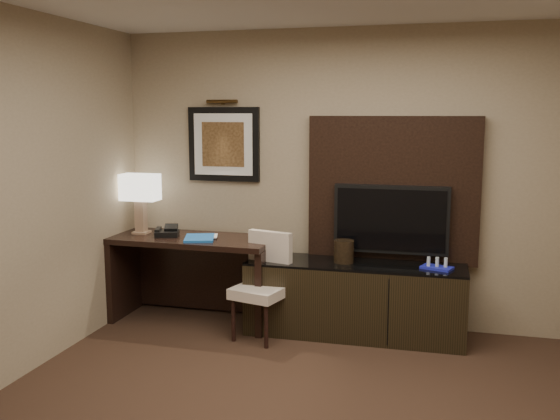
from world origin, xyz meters
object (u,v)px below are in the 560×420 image
(desk_phone, at_px, (167,231))
(credenza, at_px, (354,299))
(desk, at_px, (194,279))
(minibar_tray, at_px, (437,264))
(ice_bucket, at_px, (344,251))
(tv, at_px, (391,219))
(desk_chair, at_px, (260,291))
(table_lamp, at_px, (141,204))

(desk_phone, bearing_deg, credenza, -16.65)
(desk, bearing_deg, minibar_tray, 0.30)
(ice_bucket, bearing_deg, credenza, 0.24)
(tv, xyz_separation_m, minibar_tray, (0.41, -0.22, -0.32))
(desk_chair, distance_m, desk_phone, 1.11)
(desk_phone, height_order, minibar_tray, desk_phone)
(table_lamp, distance_m, desk_phone, 0.38)
(desk_phone, bearing_deg, desk_chair, -33.19)
(desk_phone, bearing_deg, tv, -11.46)
(credenza, relative_size, desk_phone, 8.99)
(desk, relative_size, table_lamp, 2.61)
(table_lamp, bearing_deg, minibar_tray, -1.51)
(desk_phone, bearing_deg, ice_bucket, -16.61)
(desk_chair, height_order, minibar_tray, desk_chair)
(ice_bucket, bearing_deg, desk, 179.98)
(desk_phone, relative_size, ice_bucket, 1.08)
(credenza, xyz_separation_m, desk_phone, (-1.76, -0.02, 0.53))
(desk, distance_m, minibar_tray, 2.23)
(table_lamp, xyz_separation_m, desk_phone, (0.30, -0.07, -0.23))
(credenza, bearing_deg, desk, 179.36)
(credenza, relative_size, ice_bucket, 9.69)
(minibar_tray, bearing_deg, desk, 179.20)
(desk, bearing_deg, table_lamp, 176.68)
(credenza, height_order, tv, tv)
(credenza, xyz_separation_m, ice_bucket, (-0.10, -0.00, 0.42))
(desk_chair, relative_size, ice_bucket, 4.39)
(credenza, xyz_separation_m, desk_chair, (-0.78, -0.30, 0.10))
(tv, relative_size, minibar_tray, 3.99)
(desk, relative_size, credenza, 0.79)
(tv, distance_m, desk_chair, 1.31)
(desk_chair, distance_m, table_lamp, 1.48)
(ice_bucket, bearing_deg, desk_phone, -179.18)
(ice_bucket, distance_m, minibar_tray, 0.79)
(desk, relative_size, minibar_tray, 6.00)
(desk, distance_m, credenza, 1.52)
(desk_chair, xyz_separation_m, minibar_tray, (1.47, 0.27, 0.27))
(minibar_tray, bearing_deg, desk_phone, 179.85)
(credenza, height_order, ice_bucket, ice_bucket)
(tv, bearing_deg, desk, -173.97)
(table_lamp, distance_m, ice_bucket, 1.99)
(desk, xyz_separation_m, tv, (1.80, 0.19, 0.62))
(desk, bearing_deg, tv, 7.12)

